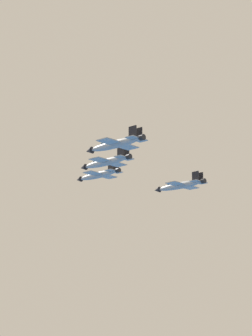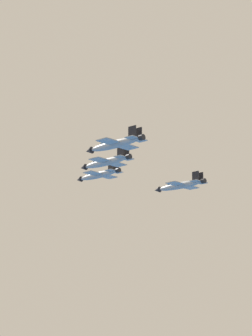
{
  "view_description": "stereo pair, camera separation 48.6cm",
  "coord_description": "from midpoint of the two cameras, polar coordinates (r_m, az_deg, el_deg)",
  "views": [
    {
      "loc": [
        48.33,
        195.92,
        97.5
      ],
      "look_at": [
        -17.91,
        9.86,
        147.66
      ],
      "focal_mm": 84.43,
      "sensor_mm": 36.0,
      "label": 1
    },
    {
      "loc": [
        47.87,
        196.09,
        97.5
      ],
      "look_at": [
        -17.91,
        9.86,
        147.66
      ],
      "focal_mm": 84.43,
      "sensor_mm": 36.0,
      "label": 2
    }
  ],
  "objects": [
    {
      "name": "jet_lead",
      "position": [
        221.27,
        -2.07,
        -0.48
      ],
      "size": [
        10.81,
        16.12,
        3.64
      ],
      "rotation": [
        0.0,
        0.0,
        5.17
      ],
      "color": "#9EA3A8"
    },
    {
      "name": "jet_right_wingman",
      "position": [
        219.89,
        3.87,
        -1.25
      ],
      "size": [
        11.22,
        16.65,
        3.8
      ],
      "rotation": [
        0.0,
        0.0,
        5.2
      ],
      "color": "#9EA3A8"
    },
    {
      "name": "jet_left_outer",
      "position": [
        176.29,
        -0.85,
        1.76
      ],
      "size": [
        10.99,
        16.29,
        3.72
      ],
      "rotation": [
        0.0,
        0.0,
        5.21
      ],
      "color": "#9EA3A8"
    },
    {
      "name": "jet_left_wingman",
      "position": [
        198.68,
        -1.53,
        0.45
      ],
      "size": [
        10.93,
        16.23,
        3.7
      ],
      "rotation": [
        0.0,
        0.0,
        5.2
      ],
      "color": "#9EA3A8"
    }
  ]
}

